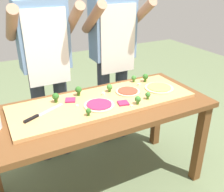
% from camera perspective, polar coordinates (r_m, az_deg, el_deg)
% --- Properties ---
extents(ground_plane, '(8.00, 8.00, 0.00)m').
position_cam_1_polar(ground_plane, '(2.30, -2.57, -19.24)').
color(ground_plane, '#60704C').
extents(prep_table, '(1.66, 0.71, 0.75)m').
position_cam_1_polar(prep_table, '(1.90, -2.95, -5.20)').
color(prep_table, brown).
rests_on(prep_table, ground).
extents(cutting_board, '(1.35, 0.47, 0.02)m').
position_cam_1_polar(cutting_board, '(1.89, -1.84, -1.19)').
color(cutting_board, tan).
rests_on(cutting_board, prep_table).
extents(chefs_knife, '(0.29, 0.16, 0.02)m').
position_cam_1_polar(chefs_knife, '(1.74, -16.04, -4.13)').
color(chefs_knife, '#B7BABF').
rests_on(chefs_knife, cutting_board).
extents(pizza_whole_tomato_red, '(0.19, 0.19, 0.02)m').
position_cam_1_polar(pizza_whole_tomato_red, '(2.01, 3.54, 1.05)').
color(pizza_whole_tomato_red, beige).
rests_on(pizza_whole_tomato_red, cutting_board).
extents(pizza_whole_beet_magenta, '(0.22, 0.22, 0.02)m').
position_cam_1_polar(pizza_whole_beet_magenta, '(1.80, -2.88, -2.00)').
color(pizza_whole_beet_magenta, beige).
rests_on(pizza_whole_beet_magenta, cutting_board).
extents(pizza_whole_pesto_green, '(0.23, 0.23, 0.02)m').
position_cam_1_polar(pizza_whole_pesto_green, '(2.10, 10.44, 1.82)').
color(pizza_whole_pesto_green, beige).
rests_on(pizza_whole_pesto_green, cutting_board).
extents(pizza_slice_near_left, '(0.09, 0.09, 0.01)m').
position_cam_1_polar(pizza_slice_near_left, '(1.83, 2.50, -1.57)').
color(pizza_slice_near_left, '#9E234C').
rests_on(pizza_slice_near_left, cutting_board).
extents(pizza_slice_far_right, '(0.09, 0.09, 0.01)m').
position_cam_1_polar(pizza_slice_far_right, '(1.89, -9.27, -0.91)').
color(pizza_slice_far_right, '#9E234C').
rests_on(pizza_slice_far_right, cutting_board).
extents(broccoli_floret_front_mid, '(0.05, 0.05, 0.07)m').
position_cam_1_polar(broccoli_floret_front_mid, '(1.95, -7.48, 1.31)').
color(broccoli_floret_front_mid, '#366618').
rests_on(broccoli_floret_front_mid, cutting_board).
extents(broccoli_floret_front_left, '(0.04, 0.04, 0.06)m').
position_cam_1_polar(broccoli_floret_front_left, '(2.19, 4.89, 3.99)').
color(broccoli_floret_front_left, '#3F7220').
rests_on(broccoli_floret_front_left, cutting_board).
extents(broccoli_floret_back_mid, '(0.05, 0.05, 0.06)m').
position_cam_1_polar(broccoli_floret_back_mid, '(2.00, -0.55, 1.94)').
color(broccoli_floret_back_mid, '#487A23').
rests_on(broccoli_floret_back_mid, cutting_board).
extents(broccoli_floret_center_left, '(0.05, 0.05, 0.07)m').
position_cam_1_polar(broccoli_floret_center_left, '(1.88, -12.45, -0.17)').
color(broccoli_floret_center_left, '#366618').
rests_on(broccoli_floret_center_left, cutting_board).
extents(broccoli_floret_front_right, '(0.04, 0.04, 0.05)m').
position_cam_1_polar(broccoli_floret_front_right, '(1.67, -5.28, -3.41)').
color(broccoli_floret_front_right, '#366618').
rests_on(broccoli_floret_front_right, cutting_board).
extents(broccoli_floret_back_right, '(0.04, 0.04, 0.06)m').
position_cam_1_polar(broccoli_floret_back_right, '(1.90, 8.00, 0.24)').
color(broccoli_floret_back_right, '#3F7220').
rests_on(broccoli_floret_back_right, cutting_board).
extents(broccoli_floret_center_right, '(0.04, 0.04, 0.06)m').
position_cam_1_polar(broccoli_floret_center_right, '(1.82, 5.78, -0.76)').
color(broccoli_floret_center_right, '#3F7220').
rests_on(broccoli_floret_center_right, cutting_board).
extents(broccoli_floret_back_left, '(0.05, 0.05, 0.07)m').
position_cam_1_polar(broccoli_floret_back_left, '(2.21, 7.45, 4.22)').
color(broccoli_floret_back_left, '#366618').
rests_on(broccoli_floret_back_left, cutting_board).
extents(cheese_crumble_a, '(0.02, 0.02, 0.01)m').
position_cam_1_polar(cheese_crumble_a, '(1.80, -7.76, -2.20)').
color(cheese_crumble_a, white).
rests_on(cheese_crumble_a, cutting_board).
extents(cheese_crumble_b, '(0.02, 0.02, 0.01)m').
position_cam_1_polar(cheese_crumble_b, '(1.79, 4.39, -2.25)').
color(cheese_crumble_b, silver).
rests_on(cheese_crumble_b, cutting_board).
extents(cheese_crumble_c, '(0.03, 0.03, 0.02)m').
position_cam_1_polar(cheese_crumble_c, '(2.13, 5.98, 2.52)').
color(cheese_crumble_c, silver).
rests_on(cheese_crumble_c, cutting_board).
extents(cheese_crumble_d, '(0.03, 0.03, 0.02)m').
position_cam_1_polar(cheese_crumble_d, '(1.95, -1.95, 0.49)').
color(cheese_crumble_d, white).
rests_on(cheese_crumble_d, cutting_board).
extents(cook_left, '(0.54, 0.39, 1.67)m').
position_cam_1_polar(cook_left, '(2.21, -14.62, 8.43)').
color(cook_left, '#333847').
rests_on(cook_left, ground).
extents(cook_right, '(0.54, 0.39, 1.67)m').
position_cam_1_polar(cook_right, '(2.42, 0.25, 10.72)').
color(cook_right, '#333847').
rests_on(cook_right, ground).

